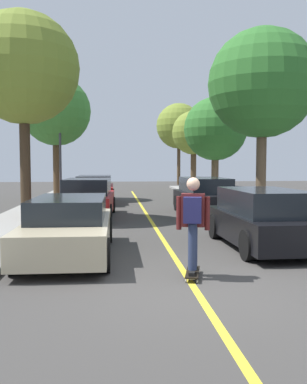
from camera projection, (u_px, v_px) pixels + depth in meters
The scene contains 16 objects.
ground at pixel (193, 286), 6.88m from camera, with size 80.00×80.00×0.00m, color #3D3A38.
center_line at pixel (164, 241), 10.85m from camera, with size 0.12×39.20×0.01m, color gold.
parked_car_left_nearest at pixel (69, 227), 9.14m from camera, with size 1.84×4.35×1.25m.
parked_car_left_near at pixel (88, 199), 15.57m from camera, with size 2.03×4.42×1.43m.
parked_car_left_far at pixel (95, 189), 21.17m from camera, with size 1.95×4.31×1.38m.
parked_car_right_nearest at pixel (263, 219), 9.98m from camera, with size 1.91×4.05×1.38m.
parked_car_right_near at pixel (205, 196), 16.46m from camera, with size 1.91×4.56×1.44m.
street_tree_left_nearest at pixel (23, 69), 14.47m from camera, with size 3.83×3.83×7.03m.
street_tree_left_near at pixel (56, 112), 22.62m from camera, with size 3.69×3.69×6.49m.
street_tree_right_nearest at pixel (263, 84), 15.95m from camera, with size 4.11×4.11×6.92m.
street_tree_right_near at pixel (215, 129), 23.39m from camera, with size 3.49×3.49×5.51m.
street_tree_right_far at pixel (194, 133), 29.77m from camera, with size 3.06×3.06×5.54m.
street_tree_right_farthest at pixel (179, 126), 36.50m from camera, with size 3.89×3.89×7.03m.
streetlamp at pixel (60, 145), 21.53m from camera, with size 0.36×0.24×4.83m.
skateboard at pixel (193, 272), 7.39m from camera, with size 0.41×0.87×0.10m.
skateboarder at pixel (193, 219), 7.29m from camera, with size 0.58×0.70×1.64m.
Camera 1 is at (-1.26, -6.67, 1.99)m, focal length 39.62 mm.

